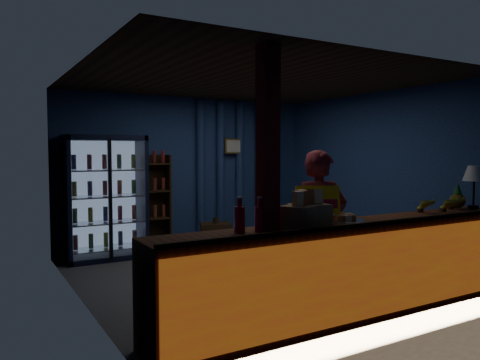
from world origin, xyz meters
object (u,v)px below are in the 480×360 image
object	(u,v)px
pastry_tray	(340,220)
shopkeeper	(321,227)
green_chair	(289,227)
table_lamp	(474,175)

from	to	relation	value
pastry_tray	shopkeeper	bearing A→B (deg)	78.01
green_chair	table_lamp	world-z (taller)	table_lamp
green_chair	pastry_tray	xyz separation A→B (m)	(-1.76, -3.26, 0.68)
shopkeeper	green_chair	bearing A→B (deg)	74.65
green_chair	table_lamp	size ratio (longest dim) A/B	1.22
shopkeeper	table_lamp	xyz separation A→B (m)	(2.11, -0.38, 0.53)
pastry_tray	table_lamp	distance (m)	2.23
green_chair	pastry_tray	size ratio (longest dim) A/B	1.31
green_chair	table_lamp	distance (m)	3.44
green_chair	pastry_tray	distance (m)	3.77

